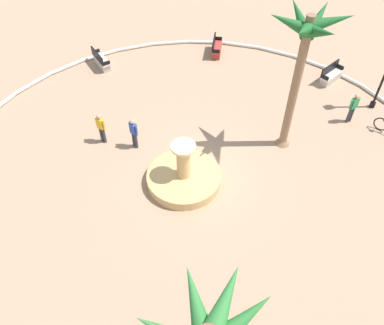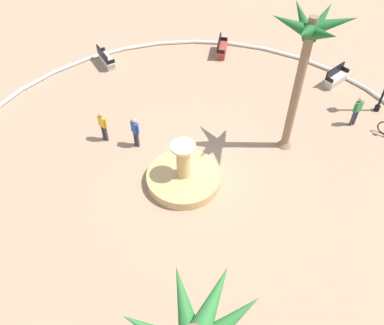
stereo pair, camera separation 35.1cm
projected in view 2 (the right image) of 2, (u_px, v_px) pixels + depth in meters
name	position (u px, v px, depth m)	size (l,w,h in m)	color
ground_plane	(195.00, 177.00, 17.41)	(80.00, 80.00, 0.00)	tan
plaza_curb	(195.00, 175.00, 17.34)	(22.97, 22.97, 0.20)	silver
fountain	(184.00, 177.00, 17.00)	(3.21, 3.21, 2.18)	tan
palm_tree_near_fountain	(307.00, 49.00, 15.04)	(3.17, 3.14, 6.67)	#8E6B4C
bench_east	(336.00, 78.00, 21.95)	(0.99, 1.68, 1.00)	beige
bench_west	(222.00, 49.00, 24.06)	(1.62, 1.28, 1.00)	#B73D33
bench_north	(106.00, 60.00, 23.24)	(1.65, 0.70, 1.00)	beige
person_cyclist_helmet	(357.00, 110.00, 19.12)	(0.22, 0.53, 1.67)	#33333D
person_cyclist_photo	(103.00, 125.00, 18.39)	(0.46, 0.35, 1.64)	#33333D
person_pedestrian_stroll	(135.00, 131.00, 18.11)	(0.50, 0.31, 1.65)	#33333D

